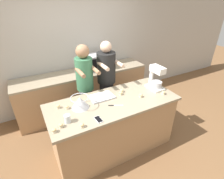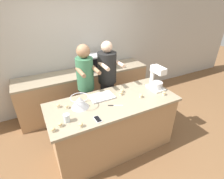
% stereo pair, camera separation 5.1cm
% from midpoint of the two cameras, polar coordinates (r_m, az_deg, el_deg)
% --- Properties ---
extents(ground_plane, '(16.00, 16.00, 0.00)m').
position_cam_midpoint_polar(ground_plane, '(3.24, -0.10, -17.90)').
color(ground_plane, brown).
extents(back_wall, '(10.00, 0.06, 2.70)m').
position_cam_midpoint_polar(back_wall, '(3.91, -12.23, 13.33)').
color(back_wall, '#B2ADA3').
rests_on(back_wall, ground_plane).
extents(island_counter, '(1.98, 0.83, 0.94)m').
position_cam_midpoint_polar(island_counter, '(2.91, -0.11, -11.56)').
color(island_counter, '#A87F56').
rests_on(island_counter, ground_plane).
extents(back_counter, '(2.80, 0.60, 0.91)m').
position_cam_midpoint_polar(back_counter, '(3.93, -9.35, -0.43)').
color(back_counter, '#A87F56').
rests_on(back_counter, ground_plane).
extents(person_left, '(0.31, 0.49, 1.67)m').
position_cam_midpoint_polar(person_left, '(3.10, -9.09, 0.46)').
color(person_left, '#33384C').
rests_on(person_left, ground_plane).
extents(person_right, '(0.35, 0.51, 1.67)m').
position_cam_midpoint_polar(person_right, '(3.25, -2.22, 1.84)').
color(person_right, '#232328').
rests_on(person_right, ground_plane).
extents(stand_mixer, '(0.20, 0.30, 0.40)m').
position_cam_midpoint_polar(stand_mixer, '(2.99, 13.64, 3.37)').
color(stand_mixer, white).
rests_on(stand_mixer, island_counter).
extents(mixing_bowl, '(0.26, 0.26, 0.17)m').
position_cam_midpoint_polar(mixing_bowl, '(2.49, -10.99, -4.09)').
color(mixing_bowl, '#BCBCC1').
rests_on(mixing_bowl, island_counter).
extents(baking_tray, '(0.37, 0.26, 0.04)m').
position_cam_midpoint_polar(baking_tray, '(2.72, -3.95, -2.30)').
color(baking_tray, '#BCBCC1').
rests_on(baking_tray, island_counter).
extents(microwave_oven, '(0.56, 0.33, 0.33)m').
position_cam_midpoint_polar(microwave_oven, '(3.79, -4.84, 9.04)').
color(microwave_oven, '#B7B7BC').
rests_on(microwave_oven, back_counter).
extents(cell_phone, '(0.08, 0.15, 0.01)m').
position_cam_midpoint_polar(cell_phone, '(2.28, -5.06, -9.72)').
color(cell_phone, silver).
rests_on(cell_phone, island_counter).
extents(drinking_glass, '(0.08, 0.08, 0.11)m').
position_cam_midpoint_polar(drinking_glass, '(2.28, -15.00, -9.19)').
color(drinking_glass, silver).
rests_on(drinking_glass, island_counter).
extents(knife, '(0.21, 0.11, 0.01)m').
position_cam_midpoint_polar(knife, '(2.53, 0.35, -5.22)').
color(knife, '#BCBCC1').
rests_on(knife, island_counter).
extents(cupcake_0, '(0.06, 0.06, 0.06)m').
position_cam_midpoint_polar(cupcake_0, '(2.54, -15.08, -5.58)').
color(cupcake_0, beige).
rests_on(cupcake_0, island_counter).
extents(cupcake_1, '(0.06, 0.06, 0.06)m').
position_cam_midpoint_polar(cupcake_1, '(2.90, 15.96, -1.04)').
color(cupcake_1, beige).
rests_on(cupcake_1, island_counter).
extents(cupcake_2, '(0.06, 0.06, 0.06)m').
position_cam_midpoint_polar(cupcake_2, '(2.85, 2.68, -0.42)').
color(cupcake_2, beige).
rests_on(cupcake_2, island_counter).
extents(cupcake_3, '(0.06, 0.06, 0.06)m').
position_cam_midpoint_polar(cupcake_3, '(2.20, -19.07, -12.51)').
color(cupcake_3, beige).
rests_on(cupcake_3, island_counter).
extents(cupcake_4, '(0.06, 0.06, 0.06)m').
position_cam_midpoint_polar(cupcake_4, '(2.78, 2.31, -1.22)').
color(cupcake_4, beige).
rests_on(cupcake_4, island_counter).
extents(cupcake_5, '(0.06, 0.06, 0.06)m').
position_cam_midpoint_polar(cupcake_5, '(2.24, -16.97, -11.13)').
color(cupcake_5, beige).
rests_on(cupcake_5, island_counter).
extents(cupcake_6, '(0.06, 0.06, 0.06)m').
position_cam_midpoint_polar(cupcake_6, '(2.59, -17.76, -5.28)').
color(cupcake_6, beige).
rests_on(cupcake_6, island_counter).
extents(cupcake_7, '(0.06, 0.06, 0.06)m').
position_cam_midpoint_polar(cupcake_7, '(2.18, -10.45, -11.42)').
color(cupcake_7, beige).
rests_on(cupcake_7, island_counter).
extents(cupcake_8, '(0.06, 0.06, 0.06)m').
position_cam_midpoint_polar(cupcake_8, '(2.75, 8.83, -1.95)').
color(cupcake_8, beige).
rests_on(cupcake_8, island_counter).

